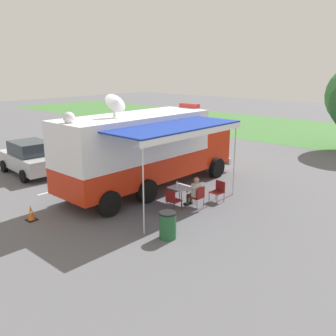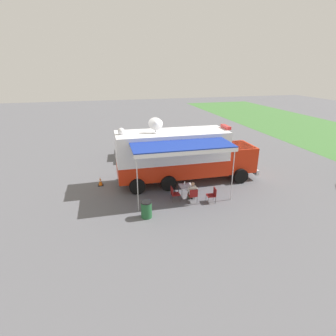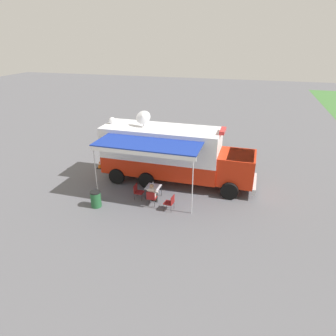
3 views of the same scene
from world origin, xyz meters
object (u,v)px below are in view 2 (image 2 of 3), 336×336
folding_chair_beside_table (174,193)px  car_behind_truck (135,146)px  water_bottle (185,183)px  traffic_cone (100,181)px  command_truck (183,154)px  trash_bin (146,209)px  folding_chair_spare_by_truck (213,194)px  car_far_corner (174,145)px  folding_table (186,187)px  seated_responder (192,191)px  folding_chair_at_table (193,195)px

folding_chair_beside_table → car_behind_truck: bearing=-174.0°
water_bottle → traffic_cone: (-2.90, -4.90, -0.55)m
command_truck → water_bottle: command_truck is taller
water_bottle → trash_bin: bearing=-55.3°
folding_chair_spare_by_truck → car_far_corner: 9.30m
folding_table → seated_responder: seated_responder is taller
folding_table → folding_chair_beside_table: folding_chair_beside_table is taller
command_truck → folding_chair_at_table: (3.14, -0.37, -1.43)m
folding_chair_beside_table → trash_bin: (1.41, -1.88, -0.06)m
command_truck → folding_chair_at_table: command_truck is taller
water_bottle → seated_responder: seated_responder is taller
command_truck → folding_chair_spare_by_truck: command_truck is taller
traffic_cone → car_far_corner: 8.39m
folding_chair_beside_table → folding_chair_spare_by_truck: (0.70, 2.13, 0.00)m
folding_chair_at_table → traffic_cone: bearing=-127.0°
car_far_corner → seated_responder: bearing=-9.1°
car_far_corner → command_truck: bearing=-10.1°
car_behind_truck → trash_bin: bearing=-5.1°
folding_chair_spare_by_truck → seated_responder: (-0.39, -1.13, 0.14)m
car_behind_truck → car_far_corner: bearing=82.1°
seated_responder → traffic_cone: seated_responder is taller
command_truck → folding_chair_spare_by_truck: (3.34, 0.77, -1.43)m
folding_table → traffic_cone: bearing=-121.5°
water_bottle → folding_table: bearing=21.2°
trash_bin → traffic_cone: (-4.75, -2.23, -0.18)m
folding_chair_at_table → folding_chair_spare_by_truck: (0.20, 1.13, 0.00)m
folding_chair_at_table → seated_responder: seated_responder is taller
folding_chair_spare_by_truck → trash_bin: trash_bin is taller
trash_bin → car_behind_truck: car_behind_truck is taller
folding_table → trash_bin: trash_bin is taller
folding_table → water_bottle: (-0.14, -0.05, 0.16)m
command_truck → seated_responder: command_truck is taller
folding_chair_spare_by_truck → water_bottle: bearing=-130.6°
folding_chair_beside_table → car_far_corner: bearing=164.3°
seated_responder → car_far_corner: size_ratio=0.29×
water_bottle → folding_chair_spare_by_truck: size_ratio=0.26×
folding_table → seated_responder: size_ratio=0.65×
command_truck → folding_table: command_truck is taller
command_truck → folding_chair_beside_table: command_truck is taller
folding_chair_at_table → traffic_cone: 6.39m
folding_chair_at_table → folding_chair_spare_by_truck: size_ratio=1.00×
seated_responder → car_behind_truck: car_behind_truck is taller
folding_chair_at_table → traffic_cone: (-3.84, -5.10, -0.23)m
water_bottle → folding_chair_at_table: 1.01m
folding_chair_spare_by_truck → car_behind_truck: bearing=-162.5°
water_bottle → command_truck: bearing=165.6°
folding_chair_beside_table → car_behind_truck: 9.11m
water_bottle → folding_chair_at_table: water_bottle is taller
folding_table → seated_responder: bearing=13.9°
folding_chair_beside_table → folding_chair_spare_by_truck: size_ratio=1.00×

